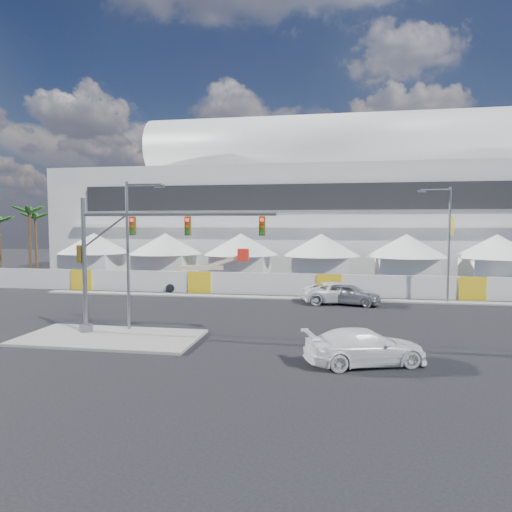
% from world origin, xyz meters
% --- Properties ---
extents(ground, '(160.00, 160.00, 0.00)m').
position_xyz_m(ground, '(0.00, 0.00, 0.00)').
color(ground, black).
rests_on(ground, ground).
extents(median_island, '(10.00, 5.00, 0.15)m').
position_xyz_m(median_island, '(-6.00, -3.00, 0.07)').
color(median_island, gray).
rests_on(median_island, ground).
extents(far_curb, '(80.00, 1.20, 0.12)m').
position_xyz_m(far_curb, '(20.00, 12.50, 0.06)').
color(far_curb, gray).
rests_on(far_curb, ground).
extents(stadium, '(80.00, 24.80, 21.98)m').
position_xyz_m(stadium, '(8.71, 41.50, 9.45)').
color(stadium, silver).
rests_on(stadium, ground).
extents(tent_row, '(53.40, 8.40, 5.40)m').
position_xyz_m(tent_row, '(0.50, 24.00, 3.15)').
color(tent_row, white).
rests_on(tent_row, ground).
extents(hoarding_fence, '(70.00, 0.25, 2.00)m').
position_xyz_m(hoarding_fence, '(6.00, 14.50, 1.00)').
color(hoarding_fence, silver).
rests_on(hoarding_fence, ground).
extents(palm_cluster, '(10.60, 10.60, 8.55)m').
position_xyz_m(palm_cluster, '(-33.46, 29.50, 6.88)').
color(palm_cluster, '#47331E').
rests_on(palm_cluster, ground).
extents(sedan_silver, '(3.28, 5.34, 1.70)m').
position_xyz_m(sedan_silver, '(7.63, 10.49, 0.85)').
color(sedan_silver, '#A5A6AA').
rests_on(sedan_silver, ground).
extents(pickup_curb, '(4.29, 6.64, 1.70)m').
position_xyz_m(pickup_curb, '(6.80, 11.16, 0.85)').
color(pickup_curb, silver).
rests_on(pickup_curb, ground).
extents(pickup_near, '(4.01, 6.07, 1.63)m').
position_xyz_m(pickup_near, '(7.85, -5.35, 0.82)').
color(pickup_near, white).
rests_on(pickup_near, ground).
extents(lot_car_a, '(3.27, 3.92, 1.26)m').
position_xyz_m(lot_car_a, '(22.81, 19.57, 0.63)').
color(lot_car_a, white).
rests_on(lot_car_a, ground).
extents(traffic_mast, '(11.63, 0.76, 7.83)m').
position_xyz_m(traffic_mast, '(-5.54, -2.17, 4.56)').
color(traffic_mast, gray).
rests_on(traffic_mast, median_island).
extents(streetlight_median, '(2.44, 0.24, 8.82)m').
position_xyz_m(streetlight_median, '(-5.53, -1.07, 5.21)').
color(streetlight_median, gray).
rests_on(streetlight_median, median_island).
extents(streetlight_curb, '(2.80, 0.63, 9.45)m').
position_xyz_m(streetlight_curb, '(15.36, 12.50, 5.48)').
color(streetlight_curb, gray).
rests_on(streetlight_curb, ground).
extents(boom_lift, '(8.18, 2.22, 4.11)m').
position_xyz_m(boom_lift, '(-6.82, 15.50, 1.11)').
color(boom_lift, red).
rests_on(boom_lift, ground).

